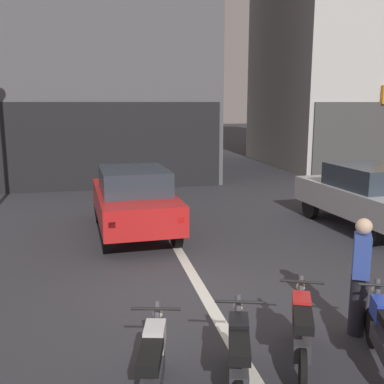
{
  "coord_description": "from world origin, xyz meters",
  "views": [
    {
      "loc": [
        -1.72,
        -6.89,
        3.19
      ],
      "look_at": [
        0.19,
        2.0,
        1.4
      ],
      "focal_mm": 42.71,
      "sensor_mm": 36.0,
      "label": 1
    }
  ],
  "objects_px": {
    "motorcycle_red_row_centre": "(301,330)",
    "person_by_motorcycles": "(360,276)",
    "car_red_crossing_near": "(134,199)",
    "car_grey_down_street": "(169,153)",
    "motorcycle_black_row_left_mid": "(238,357)",
    "car_silver_parked_kerbside": "(366,195)",
    "motorcycle_white_row_leftmost": "(153,367)"
  },
  "relations": [
    {
      "from": "motorcycle_white_row_leftmost",
      "to": "motorcycle_black_row_left_mid",
      "type": "height_order",
      "value": "same"
    },
    {
      "from": "car_silver_parked_kerbside",
      "to": "motorcycle_red_row_centre",
      "type": "height_order",
      "value": "car_silver_parked_kerbside"
    },
    {
      "from": "car_grey_down_street",
      "to": "motorcycle_white_row_leftmost",
      "type": "xyz_separation_m",
      "value": [
        -2.85,
        -16.36,
        -0.43
      ]
    },
    {
      "from": "motorcycle_black_row_left_mid",
      "to": "motorcycle_red_row_centre",
      "type": "height_order",
      "value": "same"
    },
    {
      "from": "car_silver_parked_kerbside",
      "to": "motorcycle_red_row_centre",
      "type": "xyz_separation_m",
      "value": [
        -4.33,
        -5.43,
        -0.43
      ]
    },
    {
      "from": "car_grey_down_street",
      "to": "person_by_motorcycles",
      "type": "distance_m",
      "value": 15.43
    },
    {
      "from": "person_by_motorcycles",
      "to": "motorcycle_white_row_leftmost",
      "type": "bearing_deg",
      "value": -162.51
    },
    {
      "from": "motorcycle_red_row_centre",
      "to": "person_by_motorcycles",
      "type": "xyz_separation_m",
      "value": [
        1.11,
        0.55,
        0.4
      ]
    },
    {
      "from": "car_red_crossing_near",
      "to": "motorcycle_white_row_leftmost",
      "type": "relative_size",
      "value": 2.54
    },
    {
      "from": "car_grey_down_street",
      "to": "motorcycle_white_row_leftmost",
      "type": "height_order",
      "value": "car_grey_down_street"
    },
    {
      "from": "person_by_motorcycles",
      "to": "car_grey_down_street",
      "type": "bearing_deg",
      "value": 90.47
    },
    {
      "from": "motorcycle_red_row_centre",
      "to": "car_red_crossing_near",
      "type": "bearing_deg",
      "value": 103.54
    },
    {
      "from": "motorcycle_red_row_centre",
      "to": "motorcycle_white_row_leftmost",
      "type": "bearing_deg",
      "value": -168.11
    },
    {
      "from": "motorcycle_black_row_left_mid",
      "to": "person_by_motorcycles",
      "type": "distance_m",
      "value": 2.29
    },
    {
      "from": "motorcycle_white_row_leftmost",
      "to": "motorcycle_red_row_centre",
      "type": "bearing_deg",
      "value": 11.89
    },
    {
      "from": "car_red_crossing_near",
      "to": "motorcycle_black_row_left_mid",
      "type": "xyz_separation_m",
      "value": [
        0.55,
        -6.58,
        -0.43
      ]
    },
    {
      "from": "car_silver_parked_kerbside",
      "to": "car_grey_down_street",
      "type": "bearing_deg",
      "value": 107.63
    },
    {
      "from": "car_silver_parked_kerbside",
      "to": "car_grey_down_street",
      "type": "relative_size",
      "value": 0.98
    },
    {
      "from": "car_silver_parked_kerbside",
      "to": "car_red_crossing_near",
      "type": "bearing_deg",
      "value": 172.8
    },
    {
      "from": "car_grey_down_street",
      "to": "motorcycle_red_row_centre",
      "type": "relative_size",
      "value": 2.75
    },
    {
      "from": "motorcycle_red_row_centre",
      "to": "person_by_motorcycles",
      "type": "bearing_deg",
      "value": 26.14
    },
    {
      "from": "car_grey_down_street",
      "to": "person_by_motorcycles",
      "type": "bearing_deg",
      "value": -89.53
    },
    {
      "from": "person_by_motorcycles",
      "to": "car_silver_parked_kerbside",
      "type": "bearing_deg",
      "value": 56.6
    },
    {
      "from": "motorcycle_white_row_leftmost",
      "to": "motorcycle_black_row_left_mid",
      "type": "bearing_deg",
      "value": -1.19
    },
    {
      "from": "car_silver_parked_kerbside",
      "to": "motorcycle_white_row_leftmost",
      "type": "xyz_separation_m",
      "value": [
        -6.2,
        -5.83,
        -0.43
      ]
    },
    {
      "from": "car_red_crossing_near",
      "to": "car_silver_parked_kerbside",
      "type": "distance_m",
      "value": 5.87
    },
    {
      "from": "car_grey_down_street",
      "to": "motorcycle_white_row_leftmost",
      "type": "bearing_deg",
      "value": -99.88
    },
    {
      "from": "car_silver_parked_kerbside",
      "to": "motorcycle_red_row_centre",
      "type": "distance_m",
      "value": 6.96
    },
    {
      "from": "car_silver_parked_kerbside",
      "to": "motorcycle_white_row_leftmost",
      "type": "distance_m",
      "value": 8.52
    },
    {
      "from": "motorcycle_black_row_left_mid",
      "to": "car_red_crossing_near",
      "type": "bearing_deg",
      "value": 94.79
    },
    {
      "from": "car_red_crossing_near",
      "to": "car_grey_down_street",
      "type": "distance_m",
      "value": 10.11
    },
    {
      "from": "car_red_crossing_near",
      "to": "car_grey_down_street",
      "type": "xyz_separation_m",
      "value": [
        2.47,
        9.8,
        0.0
      ]
    }
  ]
}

